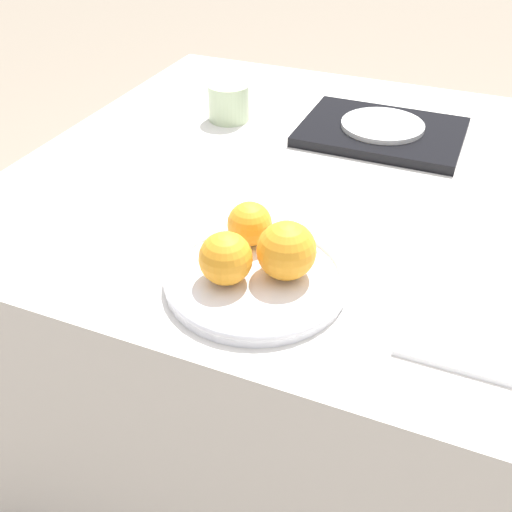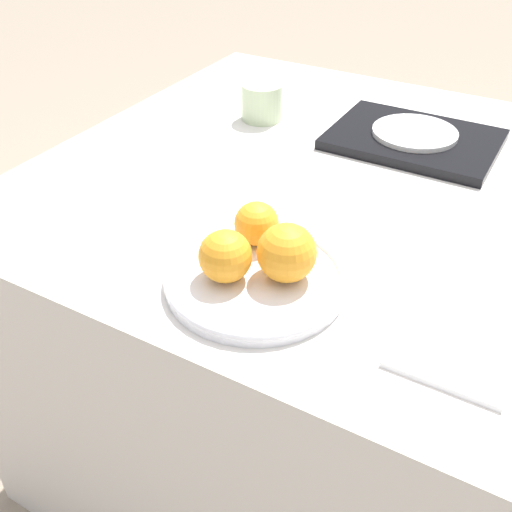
% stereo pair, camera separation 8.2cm
% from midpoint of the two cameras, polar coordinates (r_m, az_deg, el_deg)
% --- Properties ---
extents(ground_plane, '(12.00, 12.00, 0.00)m').
position_cam_midpoint_polar(ground_plane, '(1.60, 9.10, -17.75)').
color(ground_plane, gray).
extents(table, '(1.46, 1.06, 0.75)m').
position_cam_midpoint_polar(table, '(1.32, 10.63, -8.07)').
color(table, silver).
rests_on(table, ground_plane).
extents(fruit_platter, '(0.26, 0.26, 0.02)m').
position_cam_midpoint_polar(fruit_platter, '(0.84, -2.78, -2.24)').
color(fruit_platter, silver).
rests_on(fruit_platter, table).
extents(orange_0, '(0.07, 0.07, 0.07)m').
position_cam_midpoint_polar(orange_0, '(0.81, -5.79, -0.34)').
color(orange_0, orange).
rests_on(orange_0, fruit_platter).
extents(orange_1, '(0.08, 0.08, 0.08)m').
position_cam_midpoint_polar(orange_1, '(0.82, 0.06, 0.42)').
color(orange_1, orange).
rests_on(orange_1, fruit_platter).
extents(orange_2, '(0.07, 0.07, 0.07)m').
position_cam_midpoint_polar(orange_2, '(0.89, -3.25, 2.98)').
color(orange_2, orange).
rests_on(orange_2, fruit_platter).
extents(serving_tray, '(0.33, 0.25, 0.02)m').
position_cam_midpoint_polar(serving_tray, '(1.29, 10.08, 11.51)').
color(serving_tray, black).
rests_on(serving_tray, table).
extents(side_plate, '(0.17, 0.17, 0.01)m').
position_cam_midpoint_polar(side_plate, '(1.28, 10.15, 12.12)').
color(side_plate, silver).
rests_on(side_plate, serving_tray).
extents(cup_0, '(0.09, 0.09, 0.08)m').
position_cam_midpoint_polar(cup_0, '(1.34, -4.42, 14.35)').
color(cup_0, '#B7CC9E').
rests_on(cup_0, table).
extents(napkin, '(0.14, 0.15, 0.01)m').
position_cam_midpoint_polar(napkin, '(0.80, 16.06, -6.93)').
color(napkin, white).
rests_on(napkin, table).
extents(soy_dish, '(0.05, 0.05, 0.01)m').
position_cam_midpoint_polar(soy_dish, '(1.48, -4.06, 15.15)').
color(soy_dish, black).
rests_on(soy_dish, table).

